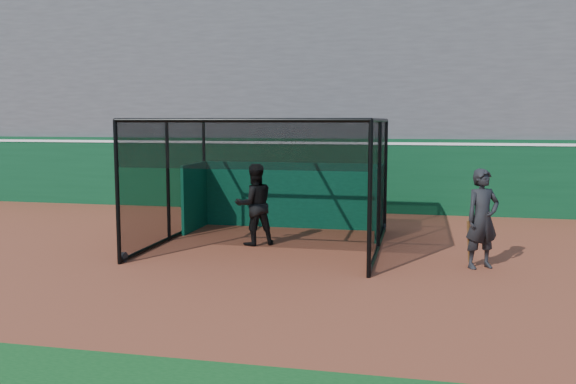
# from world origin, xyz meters

# --- Properties ---
(ground) EXTENTS (120.00, 120.00, 0.00)m
(ground) POSITION_xyz_m (0.00, 0.00, 0.00)
(ground) COLOR brown
(ground) RESTS_ON ground
(outfield_wall) EXTENTS (50.00, 0.50, 2.50)m
(outfield_wall) POSITION_xyz_m (0.00, 8.50, 1.29)
(outfield_wall) COLOR #0A3A1E
(outfield_wall) RESTS_ON ground
(grandstand) EXTENTS (50.00, 7.85, 8.95)m
(grandstand) POSITION_xyz_m (0.00, 12.27, 4.48)
(grandstand) COLOR #4C4C4F
(grandstand) RESTS_ON ground
(batting_cage) EXTENTS (5.49, 5.47, 3.11)m
(batting_cage) POSITION_xyz_m (-0.46, 2.42, 1.55)
(batting_cage) COLOR black
(batting_cage) RESTS_ON ground
(batter) EXTENTS (1.25, 1.18, 2.04)m
(batter) POSITION_xyz_m (-0.84, 2.36, 1.02)
(batter) COLOR black
(batter) RESTS_ON ground
(on_deck_player) EXTENTS (0.92, 0.82, 2.11)m
(on_deck_player) POSITION_xyz_m (4.49, 1.03, 1.05)
(on_deck_player) COLOR black
(on_deck_player) RESTS_ON ground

